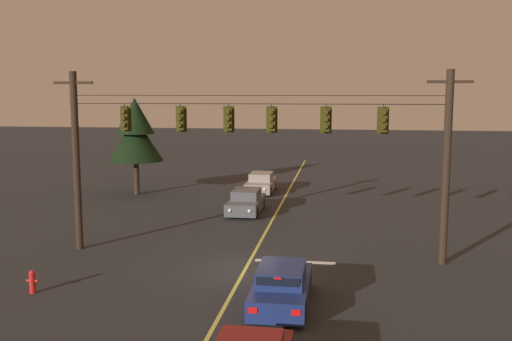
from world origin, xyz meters
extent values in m
plane|color=#28282B|center=(0.00, 0.00, 0.00)|extent=(180.00, 180.00, 0.00)
cube|color=#D1C64C|center=(0.00, 8.09, 0.00)|extent=(0.14, 60.00, 0.01)
cube|color=silver|center=(1.90, 1.49, 0.00)|extent=(3.40, 0.36, 0.01)
cylinder|color=#2D2116|center=(-7.99, 2.09, 4.00)|extent=(0.32, 0.32, 8.00)
cube|color=#2D2116|center=(-7.99, 2.09, 7.50)|extent=(1.80, 0.12, 0.12)
cylinder|color=slate|center=(-7.99, 2.09, 7.15)|extent=(0.12, 0.12, 0.18)
cylinder|color=#2D2116|center=(7.99, 2.09, 4.00)|extent=(0.32, 0.32, 8.00)
cube|color=#2D2116|center=(7.99, 2.09, 7.50)|extent=(1.80, 0.12, 0.12)
cylinder|color=slate|center=(7.99, 2.09, 7.15)|extent=(0.12, 0.12, 0.18)
cylinder|color=black|center=(0.00, 2.09, 6.60)|extent=(15.97, 0.03, 0.03)
cylinder|color=black|center=(0.00, 2.09, 6.95)|extent=(15.97, 0.02, 0.02)
cylinder|color=black|center=(-5.66, 2.09, 6.51)|extent=(0.04, 0.04, 0.18)
cube|color=#332D0A|center=(-5.66, 2.09, 5.94)|extent=(0.32, 0.26, 0.96)
cube|color=#332D0A|center=(-5.66, 2.24, 5.94)|extent=(0.48, 0.03, 1.12)
sphere|color=red|center=(-5.66, 1.93, 6.23)|extent=(0.17, 0.17, 0.17)
cylinder|color=#332D0A|center=(-5.66, 1.89, 6.27)|extent=(0.20, 0.10, 0.20)
sphere|color=#3D280A|center=(-5.66, 1.93, 5.94)|extent=(0.17, 0.17, 0.17)
cylinder|color=#332D0A|center=(-5.66, 1.89, 5.98)|extent=(0.20, 0.10, 0.20)
sphere|color=black|center=(-5.66, 1.93, 5.65)|extent=(0.17, 0.17, 0.17)
cylinder|color=#332D0A|center=(-5.66, 1.89, 5.70)|extent=(0.20, 0.10, 0.20)
cylinder|color=black|center=(-3.15, 2.09, 6.51)|extent=(0.04, 0.04, 0.18)
cube|color=#332D0A|center=(-3.15, 2.09, 5.94)|extent=(0.32, 0.26, 0.96)
cube|color=#332D0A|center=(-3.15, 2.24, 5.94)|extent=(0.48, 0.03, 1.12)
sphere|color=red|center=(-3.15, 1.93, 6.23)|extent=(0.17, 0.17, 0.17)
cylinder|color=#332D0A|center=(-3.15, 1.89, 6.27)|extent=(0.20, 0.10, 0.20)
sphere|color=#3D280A|center=(-3.15, 1.93, 5.94)|extent=(0.17, 0.17, 0.17)
cylinder|color=#332D0A|center=(-3.15, 1.89, 5.98)|extent=(0.20, 0.10, 0.20)
sphere|color=black|center=(-3.15, 1.93, 5.65)|extent=(0.17, 0.17, 0.17)
cylinder|color=#332D0A|center=(-3.15, 1.89, 5.70)|extent=(0.20, 0.10, 0.20)
cylinder|color=black|center=(-1.04, 2.09, 6.51)|extent=(0.04, 0.04, 0.18)
cube|color=#332D0A|center=(-1.04, 2.09, 5.94)|extent=(0.32, 0.26, 0.96)
cube|color=#332D0A|center=(-1.04, 2.24, 5.94)|extent=(0.48, 0.03, 1.12)
sphere|color=red|center=(-1.04, 1.93, 6.23)|extent=(0.17, 0.17, 0.17)
cylinder|color=#332D0A|center=(-1.04, 1.89, 6.27)|extent=(0.20, 0.10, 0.20)
sphere|color=#3D280A|center=(-1.04, 1.93, 5.94)|extent=(0.17, 0.17, 0.17)
cylinder|color=#332D0A|center=(-1.04, 1.89, 5.98)|extent=(0.20, 0.10, 0.20)
sphere|color=black|center=(-1.04, 1.93, 5.65)|extent=(0.17, 0.17, 0.17)
cylinder|color=#332D0A|center=(-1.04, 1.89, 5.70)|extent=(0.20, 0.10, 0.20)
cylinder|color=black|center=(0.81, 2.09, 6.51)|extent=(0.04, 0.04, 0.18)
cube|color=#332D0A|center=(0.81, 2.09, 5.94)|extent=(0.32, 0.26, 0.96)
cube|color=#332D0A|center=(0.81, 2.24, 5.94)|extent=(0.48, 0.03, 1.12)
sphere|color=red|center=(0.81, 1.93, 6.23)|extent=(0.17, 0.17, 0.17)
cylinder|color=#332D0A|center=(0.81, 1.89, 6.27)|extent=(0.20, 0.10, 0.20)
sphere|color=#3D280A|center=(0.81, 1.93, 5.94)|extent=(0.17, 0.17, 0.17)
cylinder|color=#332D0A|center=(0.81, 1.89, 5.98)|extent=(0.20, 0.10, 0.20)
sphere|color=black|center=(0.81, 1.93, 5.65)|extent=(0.17, 0.17, 0.17)
cylinder|color=#332D0A|center=(0.81, 1.89, 5.70)|extent=(0.20, 0.10, 0.20)
cylinder|color=black|center=(3.08, 2.09, 6.51)|extent=(0.04, 0.04, 0.18)
cube|color=#332D0A|center=(3.08, 2.09, 5.94)|extent=(0.32, 0.26, 0.96)
cube|color=#332D0A|center=(3.08, 2.24, 5.94)|extent=(0.48, 0.03, 1.12)
sphere|color=red|center=(3.08, 1.93, 6.23)|extent=(0.17, 0.17, 0.17)
cylinder|color=#332D0A|center=(3.08, 1.89, 6.27)|extent=(0.20, 0.10, 0.20)
sphere|color=#3D280A|center=(3.08, 1.93, 5.94)|extent=(0.17, 0.17, 0.17)
cylinder|color=#332D0A|center=(3.08, 1.89, 5.98)|extent=(0.20, 0.10, 0.20)
sphere|color=black|center=(3.08, 1.93, 5.65)|extent=(0.17, 0.17, 0.17)
cylinder|color=#332D0A|center=(3.08, 1.89, 5.70)|extent=(0.20, 0.10, 0.20)
cylinder|color=black|center=(5.41, 2.09, 6.51)|extent=(0.04, 0.04, 0.18)
cube|color=#332D0A|center=(5.41, 2.09, 5.94)|extent=(0.32, 0.26, 0.96)
cube|color=#332D0A|center=(5.41, 2.24, 5.94)|extent=(0.48, 0.03, 1.12)
sphere|color=red|center=(5.41, 1.93, 6.23)|extent=(0.17, 0.17, 0.17)
cylinder|color=#332D0A|center=(5.41, 1.89, 6.27)|extent=(0.20, 0.10, 0.20)
sphere|color=#3D280A|center=(5.41, 1.93, 5.94)|extent=(0.17, 0.17, 0.17)
cylinder|color=#332D0A|center=(5.41, 1.89, 5.98)|extent=(0.20, 0.10, 0.20)
sphere|color=black|center=(5.41, 1.93, 5.65)|extent=(0.17, 0.17, 0.17)
cylinder|color=#332D0A|center=(5.41, 1.89, 5.70)|extent=(0.20, 0.10, 0.20)
cube|color=navy|center=(1.86, -3.52, 0.51)|extent=(1.80, 4.30, 0.68)
cube|color=navy|center=(1.86, -3.64, 1.12)|extent=(1.51, 2.15, 0.54)
cube|color=black|center=(1.86, -2.70, 1.12)|extent=(1.40, 0.21, 0.48)
cube|color=black|center=(1.86, -4.70, 1.12)|extent=(1.37, 0.18, 0.46)
cylinder|color=black|center=(1.07, -2.19, 0.32)|extent=(0.22, 0.64, 0.64)
cylinder|color=black|center=(2.65, -2.19, 0.32)|extent=(0.22, 0.64, 0.64)
cylinder|color=black|center=(1.07, -4.85, 0.32)|extent=(0.22, 0.64, 0.64)
cylinder|color=black|center=(2.65, -4.85, 0.32)|extent=(0.22, 0.64, 0.64)
cube|color=red|center=(1.21, -5.69, 0.61)|extent=(0.28, 0.03, 0.18)
cube|color=red|center=(2.51, -5.69, 0.61)|extent=(0.28, 0.03, 0.18)
cube|color=red|center=(1.86, -4.81, 1.35)|extent=(0.24, 0.04, 0.06)
cube|color=#4C4C51|center=(-1.78, 10.97, 0.51)|extent=(1.80, 4.30, 0.68)
cube|color=#4C4C51|center=(-1.78, 11.09, 1.12)|extent=(1.51, 2.15, 0.54)
cube|color=black|center=(-1.78, 10.16, 1.12)|extent=(1.40, 0.21, 0.48)
cube|color=black|center=(-1.78, 12.16, 1.12)|extent=(1.37, 0.18, 0.46)
cylinder|color=black|center=(-0.98, 9.64, 0.32)|extent=(0.22, 0.64, 0.64)
cylinder|color=black|center=(-2.57, 9.64, 0.32)|extent=(0.22, 0.64, 0.64)
cylinder|color=black|center=(-0.98, 12.31, 0.32)|extent=(0.22, 0.64, 0.64)
cylinder|color=black|center=(-2.57, 12.31, 0.32)|extent=(0.22, 0.64, 0.64)
sphere|color=white|center=(-1.22, 8.80, 0.57)|extent=(0.20, 0.20, 0.20)
sphere|color=white|center=(-2.33, 8.80, 0.57)|extent=(0.20, 0.20, 0.20)
cube|color=gray|center=(-1.89, 18.16, 0.51)|extent=(1.80, 4.30, 0.68)
cube|color=gray|center=(-1.89, 18.28, 1.12)|extent=(1.51, 2.15, 0.54)
cube|color=black|center=(-1.89, 17.34, 1.12)|extent=(1.40, 0.21, 0.48)
cube|color=black|center=(-1.89, 19.34, 1.12)|extent=(1.37, 0.18, 0.46)
cylinder|color=black|center=(-1.10, 16.82, 0.32)|extent=(0.22, 0.64, 0.64)
cylinder|color=black|center=(-2.69, 16.82, 0.32)|extent=(0.22, 0.64, 0.64)
cylinder|color=black|center=(-1.10, 19.49, 0.32)|extent=(0.22, 0.64, 0.64)
cylinder|color=black|center=(-2.69, 19.49, 0.32)|extent=(0.22, 0.64, 0.64)
sphere|color=white|center=(-1.34, 15.99, 0.57)|extent=(0.20, 0.20, 0.20)
sphere|color=white|center=(-2.45, 15.99, 0.57)|extent=(0.20, 0.20, 0.20)
cube|color=black|center=(1.69, -8.81, 1.12)|extent=(1.40, 0.21, 0.48)
cylinder|color=#332316|center=(-10.37, 15.99, 1.33)|extent=(0.36, 0.36, 2.65)
cone|color=black|center=(-10.37, 15.99, 3.89)|extent=(3.80, 3.80, 3.04)
cone|color=black|center=(-10.37, 15.99, 5.50)|extent=(2.66, 2.66, 2.47)
cylinder|color=red|center=(-7.02, -3.69, 0.35)|extent=(0.22, 0.22, 0.70)
sphere|color=red|center=(-7.02, -3.69, 0.73)|extent=(0.22, 0.22, 0.22)
cylinder|color=red|center=(-7.18, -3.69, 0.45)|extent=(0.12, 0.09, 0.09)
cylinder|color=red|center=(-6.86, -3.69, 0.45)|extent=(0.12, 0.09, 0.09)
camera|label=1|loc=(3.74, -21.92, 7.07)|focal=40.26mm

